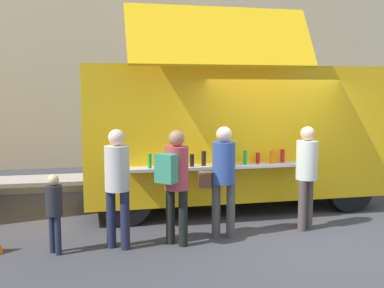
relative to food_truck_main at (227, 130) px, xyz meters
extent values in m
plane|color=#38383D|center=(0.53, -2.33, -1.51)|extent=(60.00, 60.00, 0.00)
cube|color=#9E998E|center=(-4.00, 2.62, -1.44)|extent=(28.00, 1.60, 0.15)
cube|color=#C0AF8A|center=(-3.00, 6.52, 3.06)|extent=(32.00, 2.40, 9.15)
cube|color=yellow|center=(0.00, 0.02, 0.01)|extent=(5.69, 2.48, 2.45)
cube|color=yellow|center=(-0.55, -1.49, 1.68)|extent=(3.12, 0.71, 1.02)
cube|color=black|center=(-0.55, -1.13, 0.31)|extent=(2.96, 0.14, 1.10)
cube|color=#B7B7BC|center=(-0.55, -1.34, -0.50)|extent=(3.12, 0.40, 0.05)
cylinder|color=green|center=(-1.74, -1.41, -0.35)|extent=(0.06, 0.06, 0.24)
cylinder|color=white|center=(-1.50, -1.39, -0.36)|extent=(0.07, 0.07, 0.23)
cylinder|color=orange|center=(-1.25, -1.39, -0.36)|extent=(0.06, 0.06, 0.23)
cylinder|color=black|center=(-1.02, -1.38, -0.37)|extent=(0.07, 0.07, 0.21)
cylinder|color=black|center=(-0.81, -1.33, -0.35)|extent=(0.08, 0.08, 0.24)
cylinder|color=yellow|center=(-0.56, -1.37, -0.35)|extent=(0.07, 0.07, 0.25)
cylinder|color=green|center=(-0.29, -1.34, -0.36)|extent=(0.07, 0.07, 0.22)
cylinder|color=green|center=(-0.07, -1.35, -0.35)|extent=(0.06, 0.06, 0.24)
cylinder|color=red|center=(0.19, -1.28, -0.38)|extent=(0.07, 0.07, 0.18)
cylinder|color=orange|center=(0.42, -1.36, -0.36)|extent=(0.08, 0.08, 0.23)
cylinder|color=red|center=(0.64, -1.28, -0.35)|extent=(0.07, 0.07, 0.24)
cube|color=black|center=(2.77, 0.06, 0.45)|extent=(0.11, 2.04, 1.08)
cylinder|color=black|center=(2.11, 1.10, -1.06)|extent=(0.90, 0.28, 0.90)
cylinder|color=black|center=(2.14, -0.99, -1.06)|extent=(0.90, 0.28, 0.90)
cylinder|color=black|center=(-2.15, 1.04, -1.06)|extent=(0.90, 0.28, 0.90)
cylinder|color=black|center=(-2.12, -1.06, -1.06)|extent=(0.90, 0.28, 0.90)
cylinder|color=#2E6135|center=(3.71, 2.32, -1.01)|extent=(0.60, 0.60, 0.99)
cylinder|color=#484841|center=(-0.76, -2.00, -1.08)|extent=(0.14, 0.14, 0.86)
cylinder|color=#484841|center=(-0.55, -2.09, -1.08)|extent=(0.14, 0.14, 0.86)
cylinder|color=#2E488C|center=(-0.65, -2.04, -0.32)|extent=(0.36, 0.36, 0.65)
sphere|color=beige|center=(-0.65, -2.04, 0.13)|extent=(0.24, 0.24, 0.24)
cube|color=brown|center=(-0.92, -1.93, -0.60)|extent=(0.25, 0.22, 0.25)
cylinder|color=black|center=(-1.52, -2.17, -1.09)|extent=(0.13, 0.13, 0.85)
cylinder|color=black|center=(-1.36, -2.33, -1.09)|extent=(0.13, 0.13, 0.85)
cylinder|color=#B13B42|center=(-1.44, -2.25, -0.34)|extent=(0.35, 0.35, 0.64)
sphere|color=#9D6C50|center=(-1.44, -2.25, 0.10)|extent=(0.24, 0.24, 0.24)
cube|color=#338461|center=(-1.63, -2.45, -0.31)|extent=(0.34, 0.34, 0.41)
cylinder|color=#1D213A|center=(-2.41, -2.16, -1.08)|extent=(0.14, 0.14, 0.87)
cylinder|color=#1D213A|center=(-2.21, -2.29, -1.08)|extent=(0.14, 0.14, 0.87)
cylinder|color=beige|center=(-2.31, -2.23, -0.32)|extent=(0.36, 0.36, 0.65)
sphere|color=beige|center=(-2.31, -2.23, 0.13)|extent=(0.24, 0.24, 0.24)
cylinder|color=#4F433F|center=(0.71, -1.99, -1.09)|extent=(0.13, 0.13, 0.85)
cylinder|color=#4F433F|center=(0.89, -1.86, -1.09)|extent=(0.13, 0.13, 0.85)
cylinder|color=beige|center=(0.80, -1.92, -0.34)|extent=(0.35, 0.35, 0.64)
sphere|color=#DBA682|center=(0.80, -1.92, 0.10)|extent=(0.24, 0.24, 0.24)
cylinder|color=#1E2336|center=(-3.24, -2.21, -1.23)|extent=(0.09, 0.09, 0.56)
cylinder|color=#1E2336|center=(-3.15, -2.33, -1.23)|extent=(0.09, 0.09, 0.56)
cylinder|color=#222226|center=(-3.20, -2.27, -0.74)|extent=(0.23, 0.23, 0.42)
sphere|color=#D8AC82|center=(-3.20, -2.27, -0.45)|extent=(0.16, 0.16, 0.16)
camera|label=1|loc=(-2.64, -8.97, 0.82)|focal=43.74mm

